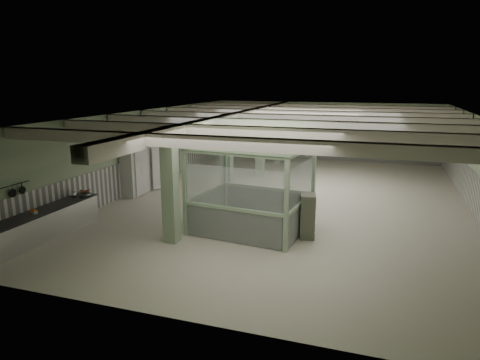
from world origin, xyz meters
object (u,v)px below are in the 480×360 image
(guard_booth, at_px, (252,173))
(walkin_cooler, at_px, (141,168))
(filing_cabinet, at_px, (308,216))
(prep_counter, at_px, (43,224))

(guard_booth, bearing_deg, walkin_cooler, 158.90)
(guard_booth, distance_m, filing_cabinet, 2.31)
(guard_booth, bearing_deg, prep_counter, -148.02)
(walkin_cooler, bearing_deg, filing_cabinet, -22.74)
(prep_counter, distance_m, walkin_cooler, 6.13)
(walkin_cooler, relative_size, guard_booth, 0.60)
(walkin_cooler, height_order, filing_cabinet, walkin_cooler)
(prep_counter, relative_size, filing_cabinet, 3.20)
(walkin_cooler, xyz_separation_m, guard_booth, (6.14, -3.20, 0.87))
(filing_cabinet, bearing_deg, guard_booth, 163.49)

